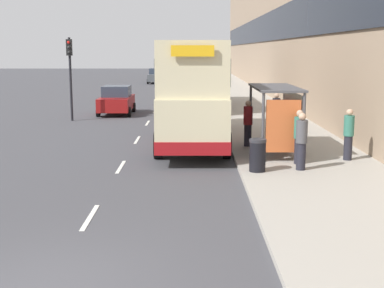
{
  "coord_description": "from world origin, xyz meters",
  "views": [
    {
      "loc": [
        2.46,
        -8.56,
        3.97
      ],
      "look_at": [
        2.48,
        21.44,
        -1.31
      ],
      "focal_mm": 50.0,
      "sensor_mm": 36.0,
      "label": 1
    }
  ],
  "objects_px": {
    "car_0": "(116,100)",
    "pedestrian_1": "(276,112)",
    "double_decker_bus_ahead": "(192,75)",
    "car_2": "(156,76)",
    "traffic_light_far_kerb": "(69,65)",
    "pedestrian_3": "(299,136)",
    "double_decker_bus_near": "(192,91)",
    "pedestrian_2": "(301,141)",
    "car_1": "(188,77)",
    "litter_bin": "(257,155)",
    "pedestrian_at_shelter": "(348,134)",
    "bus_shelter": "(280,107)",
    "pedestrian_4": "(247,123)",
    "car_3": "(163,72)"
  },
  "relations": [
    {
      "from": "pedestrian_3",
      "to": "litter_bin",
      "type": "bearing_deg",
      "value": -142.54
    },
    {
      "from": "car_2",
      "to": "pedestrian_3",
      "type": "bearing_deg",
      "value": 99.54
    },
    {
      "from": "double_decker_bus_ahead",
      "to": "pedestrian_3",
      "type": "bearing_deg",
      "value": -79.05
    },
    {
      "from": "car_1",
      "to": "pedestrian_1",
      "type": "relative_size",
      "value": 2.37
    },
    {
      "from": "car_0",
      "to": "pedestrian_1",
      "type": "bearing_deg",
      "value": 135.98
    },
    {
      "from": "double_decker_bus_near",
      "to": "pedestrian_3",
      "type": "relative_size",
      "value": 5.63
    },
    {
      "from": "car_3",
      "to": "pedestrian_3",
      "type": "height_order",
      "value": "pedestrian_3"
    },
    {
      "from": "pedestrian_3",
      "to": "pedestrian_4",
      "type": "relative_size",
      "value": 1.0
    },
    {
      "from": "pedestrian_3",
      "to": "car_0",
      "type": "bearing_deg",
      "value": 118.36
    },
    {
      "from": "litter_bin",
      "to": "car_3",
      "type": "bearing_deg",
      "value": 95.76
    },
    {
      "from": "bus_shelter",
      "to": "double_decker_bus_ahead",
      "type": "bearing_deg",
      "value": 101.09
    },
    {
      "from": "pedestrian_4",
      "to": "litter_bin",
      "type": "distance_m",
      "value": 4.61
    },
    {
      "from": "car_3",
      "to": "traffic_light_far_kerb",
      "type": "xyz_separation_m",
      "value": [
        -2.79,
        -47.51,
        2.25
      ]
    },
    {
      "from": "double_decker_bus_near",
      "to": "traffic_light_far_kerb",
      "type": "distance_m",
      "value": 10.28
    },
    {
      "from": "pedestrian_2",
      "to": "pedestrian_4",
      "type": "bearing_deg",
      "value": 106.26
    },
    {
      "from": "bus_shelter",
      "to": "pedestrian_3",
      "type": "height_order",
      "value": "bus_shelter"
    },
    {
      "from": "double_decker_bus_ahead",
      "to": "pedestrian_3",
      "type": "relative_size",
      "value": 6.2
    },
    {
      "from": "car_0",
      "to": "pedestrian_1",
      "type": "xyz_separation_m",
      "value": [
        8.7,
        -8.41,
        0.21
      ]
    },
    {
      "from": "double_decker_bus_near",
      "to": "car_2",
      "type": "distance_m",
      "value": 42.93
    },
    {
      "from": "bus_shelter",
      "to": "car_0",
      "type": "bearing_deg",
      "value": 120.62
    },
    {
      "from": "pedestrian_at_shelter",
      "to": "pedestrian_3",
      "type": "relative_size",
      "value": 0.98
    },
    {
      "from": "car_1",
      "to": "pedestrian_1",
      "type": "xyz_separation_m",
      "value": [
        4.32,
        -37.39,
        0.2
      ]
    },
    {
      "from": "bus_shelter",
      "to": "pedestrian_4",
      "type": "height_order",
      "value": "bus_shelter"
    },
    {
      "from": "car_3",
      "to": "bus_shelter",
      "type": "bearing_deg",
      "value": 97.26
    },
    {
      "from": "double_decker_bus_near",
      "to": "traffic_light_far_kerb",
      "type": "relative_size",
      "value": 2.23
    },
    {
      "from": "double_decker_bus_ahead",
      "to": "litter_bin",
      "type": "xyz_separation_m",
      "value": [
        2.06,
        -19.85,
        -1.62
      ]
    },
    {
      "from": "double_decker_bus_near",
      "to": "car_3",
      "type": "distance_m",
      "value": 55.26
    },
    {
      "from": "pedestrian_3",
      "to": "pedestrian_4",
      "type": "height_order",
      "value": "pedestrian_4"
    },
    {
      "from": "car_2",
      "to": "litter_bin",
      "type": "distance_m",
      "value": 49.07
    },
    {
      "from": "pedestrian_1",
      "to": "bus_shelter",
      "type": "bearing_deg",
      "value": -97.14
    },
    {
      "from": "pedestrian_at_shelter",
      "to": "traffic_light_far_kerb",
      "type": "relative_size",
      "value": 0.39
    },
    {
      "from": "pedestrian_2",
      "to": "litter_bin",
      "type": "relative_size",
      "value": 1.77
    },
    {
      "from": "car_0",
      "to": "traffic_light_far_kerb",
      "type": "bearing_deg",
      "value": 56.16
    },
    {
      "from": "car_0",
      "to": "bus_shelter",
      "type": "bearing_deg",
      "value": 120.62
    },
    {
      "from": "double_decker_bus_ahead",
      "to": "car_2",
      "type": "height_order",
      "value": "double_decker_bus_ahead"
    },
    {
      "from": "bus_shelter",
      "to": "car_3",
      "type": "bearing_deg",
      "value": 97.26
    },
    {
      "from": "bus_shelter",
      "to": "traffic_light_far_kerb",
      "type": "bearing_deg",
      "value": 134.26
    },
    {
      "from": "double_decker_bus_near",
      "to": "pedestrian_2",
      "type": "distance_m",
      "value": 6.83
    },
    {
      "from": "car_0",
      "to": "car_3",
      "type": "bearing_deg",
      "value": -90.86
    },
    {
      "from": "pedestrian_at_shelter",
      "to": "pedestrian_3",
      "type": "bearing_deg",
      "value": -161.47
    },
    {
      "from": "car_2",
      "to": "car_1",
      "type": "bearing_deg",
      "value": 143.34
    },
    {
      "from": "car_2",
      "to": "traffic_light_far_kerb",
      "type": "height_order",
      "value": "traffic_light_far_kerb"
    },
    {
      "from": "double_decker_bus_near",
      "to": "car_1",
      "type": "height_order",
      "value": "double_decker_bus_near"
    },
    {
      "from": "pedestrian_2",
      "to": "traffic_light_far_kerb",
      "type": "relative_size",
      "value": 0.4
    },
    {
      "from": "pedestrian_1",
      "to": "pedestrian_4",
      "type": "xyz_separation_m",
      "value": [
        -1.71,
        -3.71,
        -0.0
      ]
    },
    {
      "from": "car_0",
      "to": "double_decker_bus_ahead",
      "type": "bearing_deg",
      "value": -146.73
    },
    {
      "from": "car_2",
      "to": "pedestrian_1",
      "type": "height_order",
      "value": "pedestrian_1"
    },
    {
      "from": "double_decker_bus_ahead",
      "to": "car_0",
      "type": "distance_m",
      "value": 5.88
    },
    {
      "from": "bus_shelter",
      "to": "pedestrian_2",
      "type": "distance_m",
      "value": 3.0
    },
    {
      "from": "pedestrian_at_shelter",
      "to": "pedestrian_4",
      "type": "height_order",
      "value": "pedestrian_4"
    }
  ]
}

